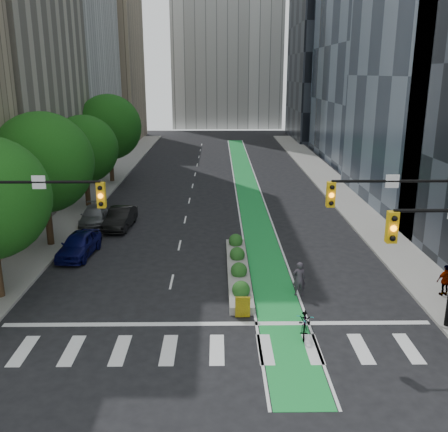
{
  "coord_description": "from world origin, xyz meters",
  "views": [
    {
      "loc": [
        0.06,
        -19.33,
        11.07
      ],
      "look_at": [
        0.42,
        8.62,
        3.0
      ],
      "focal_mm": 40.0,
      "sensor_mm": 36.0,
      "label": 1
    }
  ],
  "objects_px": {
    "cyclist": "(299,279)",
    "parked_car_left_far": "(94,215)",
    "median_planter": "(238,268)",
    "bicycle": "(305,322)",
    "parked_car_left_mid": "(120,218)",
    "parked_car_left_near": "(79,244)",
    "pedestrian_far": "(446,280)"
  },
  "relations": [
    {
      "from": "cyclist",
      "to": "median_planter",
      "type": "bearing_deg",
      "value": -47.83
    },
    {
      "from": "median_planter",
      "to": "parked_car_left_mid",
      "type": "height_order",
      "value": "parked_car_left_mid"
    },
    {
      "from": "parked_car_left_near",
      "to": "cyclist",
      "type": "bearing_deg",
      "value": -19.25
    },
    {
      "from": "bicycle",
      "to": "parked_car_left_near",
      "type": "relative_size",
      "value": 0.47
    },
    {
      "from": "bicycle",
      "to": "parked_car_left_mid",
      "type": "relative_size",
      "value": 0.46
    },
    {
      "from": "bicycle",
      "to": "pedestrian_far",
      "type": "relative_size",
      "value": 1.28
    },
    {
      "from": "cyclist",
      "to": "parked_car_left_far",
      "type": "relative_size",
      "value": 0.41
    },
    {
      "from": "parked_car_left_near",
      "to": "parked_car_left_far",
      "type": "bearing_deg",
      "value": 101.45
    },
    {
      "from": "parked_car_left_near",
      "to": "parked_car_left_far",
      "type": "distance_m",
      "value": 6.97
    },
    {
      "from": "median_planter",
      "to": "parked_car_left_far",
      "type": "distance_m",
      "value": 14.52
    },
    {
      "from": "parked_car_left_near",
      "to": "pedestrian_far",
      "type": "distance_m",
      "value": 21.12
    },
    {
      "from": "cyclist",
      "to": "parked_car_left_far",
      "type": "xyz_separation_m",
      "value": [
        -13.54,
        12.81,
        -0.26
      ]
    },
    {
      "from": "bicycle",
      "to": "pedestrian_far",
      "type": "bearing_deg",
      "value": 35.5
    },
    {
      "from": "parked_car_left_near",
      "to": "parked_car_left_far",
      "type": "height_order",
      "value": "parked_car_left_near"
    },
    {
      "from": "pedestrian_far",
      "to": "parked_car_left_far",
      "type": "bearing_deg",
      "value": -42.41
    },
    {
      "from": "parked_car_left_mid",
      "to": "parked_car_left_far",
      "type": "distance_m",
      "value": 2.45
    },
    {
      "from": "median_planter",
      "to": "bicycle",
      "type": "distance_m",
      "value": 7.21
    },
    {
      "from": "bicycle",
      "to": "pedestrian_far",
      "type": "height_order",
      "value": "pedestrian_far"
    },
    {
      "from": "median_planter",
      "to": "pedestrian_far",
      "type": "distance_m",
      "value": 10.87
    },
    {
      "from": "bicycle",
      "to": "parked_car_left_far",
      "type": "distance_m",
      "value": 21.28
    },
    {
      "from": "bicycle",
      "to": "parked_car_left_mid",
      "type": "bearing_deg",
      "value": 136.46
    },
    {
      "from": "bicycle",
      "to": "cyclist",
      "type": "distance_m",
      "value": 3.91
    },
    {
      "from": "parked_car_left_near",
      "to": "parked_car_left_mid",
      "type": "xyz_separation_m",
      "value": [
        1.48,
        5.86,
        -0.01
      ]
    },
    {
      "from": "pedestrian_far",
      "to": "parked_car_left_mid",
      "type": "bearing_deg",
      "value": -43.12
    },
    {
      "from": "cyclist",
      "to": "pedestrian_far",
      "type": "bearing_deg",
      "value": 172.12
    },
    {
      "from": "cyclist",
      "to": "parked_car_left_far",
      "type": "height_order",
      "value": "cyclist"
    },
    {
      "from": "cyclist",
      "to": "pedestrian_far",
      "type": "height_order",
      "value": "cyclist"
    },
    {
      "from": "parked_car_left_mid",
      "to": "pedestrian_far",
      "type": "bearing_deg",
      "value": -29.18
    },
    {
      "from": "bicycle",
      "to": "parked_car_left_near",
      "type": "bearing_deg",
      "value": 153.27
    },
    {
      "from": "parked_car_left_near",
      "to": "pedestrian_far",
      "type": "xyz_separation_m",
      "value": [
        20.16,
        -6.31,
        0.21
      ]
    },
    {
      "from": "parked_car_left_far",
      "to": "bicycle",
      "type": "bearing_deg",
      "value": -57.39
    },
    {
      "from": "median_planter",
      "to": "pedestrian_far",
      "type": "height_order",
      "value": "pedestrian_far"
    }
  ]
}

